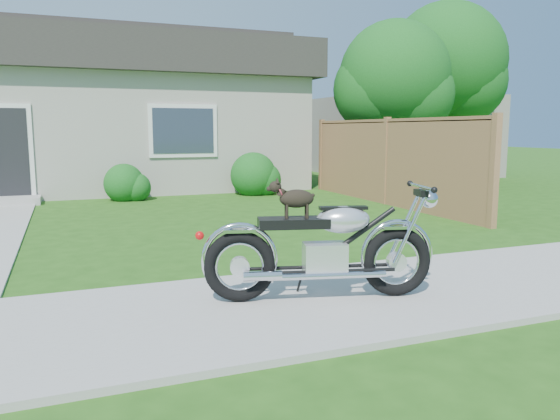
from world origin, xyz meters
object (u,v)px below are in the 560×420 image
object	(u,v)px
potted_plant_right	(136,186)
motorcycle_with_dog	(325,247)
tree_far	(451,67)
tree_near	(400,82)
fence	(386,161)
house	(72,111)

from	to	relation	value
potted_plant_right	motorcycle_with_dog	bearing A→B (deg)	-85.27
tree_far	potted_plant_right	xyz separation A→B (m)	(-9.56, -0.87, -3.19)
tree_near	fence	bearing A→B (deg)	-127.95
house	tree_near	world-z (taller)	tree_near
tree_far	tree_near	bearing A→B (deg)	-154.32
house	potted_plant_right	bearing A→B (deg)	-69.81
tree_near	motorcycle_with_dog	distance (m)	10.53
potted_plant_right	motorcycle_with_dog	size ratio (longest dim) A/B	0.29
tree_near	potted_plant_right	xyz separation A→B (m)	(-6.91, 0.40, -2.58)
tree_near	motorcycle_with_dog	xyz separation A→B (m)	(-6.20, -8.18, -2.35)
tree_far	motorcycle_with_dog	world-z (taller)	tree_far
potted_plant_right	motorcycle_with_dog	distance (m)	8.61
tree_far	motorcycle_with_dog	bearing A→B (deg)	-133.11
house	potted_plant_right	distance (m)	4.10
house	tree_near	size ratio (longest dim) A/B	2.79
tree_far	potted_plant_right	bearing A→B (deg)	-174.77
tree_far	motorcycle_with_dog	size ratio (longest dim) A/B	2.50
house	tree_far	world-z (taller)	tree_far
tree_far	house	bearing A→B (deg)	166.64
fence	tree_near	bearing A→B (deg)	52.05
tree_far	motorcycle_with_dog	xyz separation A→B (m)	(-8.85, -9.45, -2.97)
fence	house	bearing A→B (deg)	135.26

